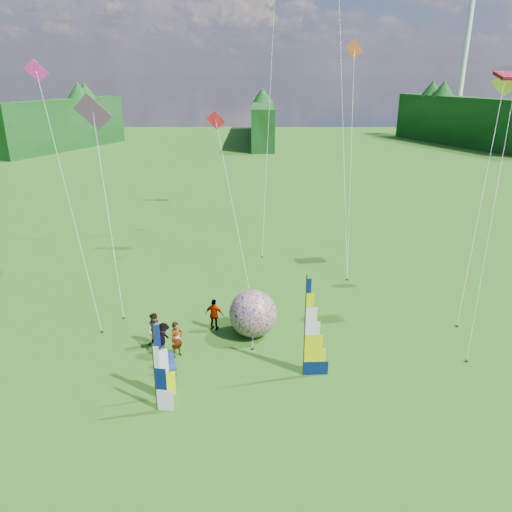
{
  "coord_description": "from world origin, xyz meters",
  "views": [
    {
      "loc": [
        -0.93,
        -17.13,
        13.42
      ],
      "look_at": [
        -1.0,
        4.0,
        5.5
      ],
      "focal_mm": 35.0,
      "sensor_mm": 36.0,
      "label": 1
    }
  ],
  "objects_px": {
    "side_banner_far": "(155,379)",
    "spectator_b": "(155,330)",
    "spectator_a": "(177,339)",
    "spectator_c": "(164,339)",
    "camp_chair": "(170,365)",
    "side_banner_left": "(156,363)",
    "kite_whale": "(343,96)",
    "spectator_d": "(214,315)",
    "feather_banner_main": "(305,329)",
    "bol_inflatable": "(253,314)"
  },
  "relations": [
    {
      "from": "side_banner_far",
      "to": "spectator_b",
      "type": "distance_m",
      "value": 5.29
    },
    {
      "from": "spectator_a",
      "to": "spectator_c",
      "type": "relative_size",
      "value": 1.11
    },
    {
      "from": "camp_chair",
      "to": "side_banner_left",
      "type": "bearing_deg",
      "value": -119.38
    },
    {
      "from": "camp_chair",
      "to": "kite_whale",
      "type": "bearing_deg",
      "value": 36.96
    },
    {
      "from": "spectator_d",
      "to": "kite_whale",
      "type": "height_order",
      "value": "kite_whale"
    },
    {
      "from": "feather_banner_main",
      "to": "spectator_d",
      "type": "distance_m",
      "value": 6.46
    },
    {
      "from": "spectator_c",
      "to": "side_banner_left",
      "type": "bearing_deg",
      "value": -165.24
    },
    {
      "from": "side_banner_far",
      "to": "spectator_d",
      "type": "relative_size",
      "value": 1.71
    },
    {
      "from": "side_banner_left",
      "to": "spectator_d",
      "type": "bearing_deg",
      "value": 49.82
    },
    {
      "from": "spectator_d",
      "to": "kite_whale",
      "type": "xyz_separation_m",
      "value": [
        8.32,
        12.33,
        10.75
      ]
    },
    {
      "from": "side_banner_left",
      "to": "kite_whale",
      "type": "xyz_separation_m",
      "value": [
        10.27,
        18.5,
        9.87
      ]
    },
    {
      "from": "side_banner_far",
      "to": "spectator_a",
      "type": "distance_m",
      "value": 4.27
    },
    {
      "from": "feather_banner_main",
      "to": "side_banner_far",
      "type": "bearing_deg",
      "value": -160.98
    },
    {
      "from": "spectator_a",
      "to": "spectator_c",
      "type": "bearing_deg",
      "value": 117.21
    },
    {
      "from": "spectator_a",
      "to": "spectator_b",
      "type": "height_order",
      "value": "spectator_a"
    },
    {
      "from": "spectator_a",
      "to": "camp_chair",
      "type": "relative_size",
      "value": 1.77
    },
    {
      "from": "feather_banner_main",
      "to": "bol_inflatable",
      "type": "xyz_separation_m",
      "value": [
        -2.37,
        3.79,
        -1.19
      ]
    },
    {
      "from": "spectator_d",
      "to": "side_banner_far",
      "type": "bearing_deg",
      "value": 90.51
    },
    {
      "from": "spectator_b",
      "to": "camp_chair",
      "type": "bearing_deg",
      "value": -47.73
    },
    {
      "from": "side_banner_left",
      "to": "side_banner_far",
      "type": "height_order",
      "value": "side_banner_left"
    },
    {
      "from": "bol_inflatable",
      "to": "camp_chair",
      "type": "height_order",
      "value": "bol_inflatable"
    },
    {
      "from": "side_banner_far",
      "to": "bol_inflatable",
      "type": "xyz_separation_m",
      "value": [
        3.97,
        6.36,
        -0.27
      ]
    },
    {
      "from": "side_banner_left",
      "to": "side_banner_far",
      "type": "bearing_deg",
      "value": -105.97
    },
    {
      "from": "side_banner_left",
      "to": "spectator_d",
      "type": "distance_m",
      "value": 6.53
    },
    {
      "from": "feather_banner_main",
      "to": "spectator_a",
      "type": "height_order",
      "value": "feather_banner_main"
    },
    {
      "from": "bol_inflatable",
      "to": "spectator_b",
      "type": "xyz_separation_m",
      "value": [
        -5.0,
        -1.21,
        -0.35
      ]
    },
    {
      "from": "camp_chair",
      "to": "spectator_b",
      "type": "bearing_deg",
      "value": 91.94
    },
    {
      "from": "feather_banner_main",
      "to": "camp_chair",
      "type": "height_order",
      "value": "feather_banner_main"
    },
    {
      "from": "camp_chair",
      "to": "spectator_a",
      "type": "bearing_deg",
      "value": 64.93
    },
    {
      "from": "side_banner_far",
      "to": "spectator_a",
      "type": "bearing_deg",
      "value": 94.31
    },
    {
      "from": "bol_inflatable",
      "to": "spectator_d",
      "type": "bearing_deg",
      "value": 164.48
    },
    {
      "from": "spectator_a",
      "to": "side_banner_far",
      "type": "bearing_deg",
      "value": -137.98
    },
    {
      "from": "feather_banner_main",
      "to": "bol_inflatable",
      "type": "height_order",
      "value": "feather_banner_main"
    },
    {
      "from": "side_banner_far",
      "to": "spectator_b",
      "type": "height_order",
      "value": "side_banner_far"
    },
    {
      "from": "bol_inflatable",
      "to": "spectator_d",
      "type": "relative_size",
      "value": 1.41
    },
    {
      "from": "side_banner_far",
      "to": "side_banner_left",
      "type": "bearing_deg",
      "value": 103.99
    },
    {
      "from": "side_banner_left",
      "to": "camp_chair",
      "type": "relative_size",
      "value": 3.36
    },
    {
      "from": "bol_inflatable",
      "to": "spectator_c",
      "type": "distance_m",
      "value": 4.84
    },
    {
      "from": "feather_banner_main",
      "to": "spectator_b",
      "type": "height_order",
      "value": "feather_banner_main"
    },
    {
      "from": "feather_banner_main",
      "to": "side_banner_far",
      "type": "xyz_separation_m",
      "value": [
        -6.34,
        -2.57,
        -0.92
      ]
    },
    {
      "from": "spectator_b",
      "to": "kite_whale",
      "type": "height_order",
      "value": "kite_whale"
    },
    {
      "from": "feather_banner_main",
      "to": "spectator_d",
      "type": "height_order",
      "value": "feather_banner_main"
    },
    {
      "from": "side_banner_far",
      "to": "spectator_c",
      "type": "bearing_deg",
      "value": 103.22
    },
    {
      "from": "side_banner_left",
      "to": "camp_chair",
      "type": "height_order",
      "value": "side_banner_left"
    },
    {
      "from": "spectator_a",
      "to": "camp_chair",
      "type": "height_order",
      "value": "spectator_a"
    },
    {
      "from": "feather_banner_main",
      "to": "camp_chair",
      "type": "distance_m",
      "value": 6.5
    },
    {
      "from": "feather_banner_main",
      "to": "spectator_d",
      "type": "bearing_deg",
      "value": 132.68
    },
    {
      "from": "kite_whale",
      "to": "spectator_c",
      "type": "bearing_deg",
      "value": -110.23
    },
    {
      "from": "feather_banner_main",
      "to": "side_banner_left",
      "type": "xyz_separation_m",
      "value": [
        -6.43,
        -1.79,
        -0.67
      ]
    },
    {
      "from": "side_banner_far",
      "to": "kite_whale",
      "type": "bearing_deg",
      "value": 69.48
    }
  ]
}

